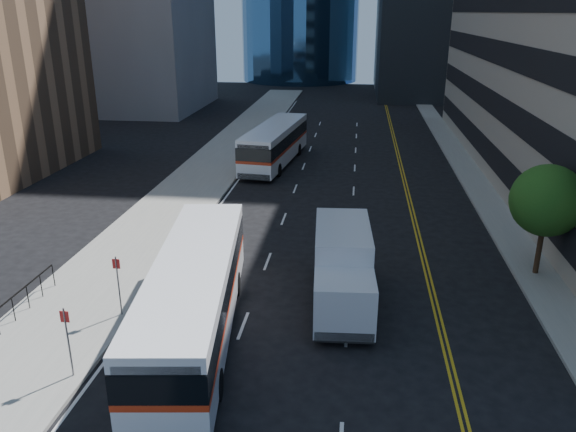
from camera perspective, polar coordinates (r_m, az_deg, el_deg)
The scene contains 7 objects.
ground at distance 20.19m, azimuth 4.35°, elevation -14.59°, with size 160.00×160.00×0.00m, color black.
sidewalk_west at distance 44.54m, azimuth -7.56°, elevation 5.08°, with size 5.00×90.00×0.15m, color gray.
sidewalk_east at distance 43.95m, azimuth 17.95°, elevation 4.06°, with size 2.00×90.00×0.15m, color gray.
street_tree at distance 27.16m, azimuth 24.83°, elevation 1.42°, with size 3.20×3.20×5.10m.
bus_front at distance 20.98m, azimuth -9.48°, elevation -7.90°, with size 4.17×12.43×3.15m.
bus_rear at distance 44.72m, azimuth -1.32°, elevation 7.42°, with size 3.93×12.10×3.07m.
box_truck at distance 22.97m, azimuth 5.58°, elevation -5.30°, with size 2.64×6.67×3.13m.
Camera 1 is at (0.59, -16.61, 11.46)m, focal length 35.00 mm.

